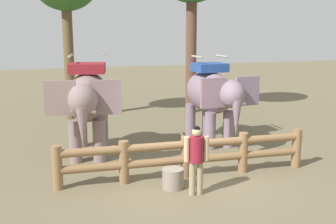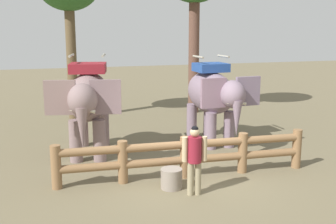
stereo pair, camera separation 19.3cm
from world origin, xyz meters
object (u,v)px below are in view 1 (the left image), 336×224
log_fence (186,154)px  elephant_near_left (88,100)px  elephant_center (212,95)px  feed_bucket (173,178)px  tourist_woman_in_black (196,155)px

log_fence → elephant_near_left: elephant_near_left is taller
elephant_center → elephant_near_left: bearing=-178.1°
elephant_near_left → elephant_center: (3.94, 0.13, -0.07)m
log_fence → feed_bucket: log_fence is taller
log_fence → elephant_near_left: size_ratio=1.84×
elephant_center → feed_bucket: (-2.43, -3.30, -1.35)m
tourist_woman_in_black → feed_bucket: size_ratio=3.15×
log_fence → feed_bucket: size_ratio=12.76×
elephant_near_left → tourist_woman_in_black: (1.88, -3.69, -0.73)m
tourist_woman_in_black → elephant_near_left: bearing=117.0°
elephant_center → tourist_woman_in_black: 4.39m
log_fence → tourist_woman_in_black: tourist_woman_in_black is taller
elephant_near_left → elephant_center: bearing=1.9°
tourist_woman_in_black → log_fence: bearing=81.6°
elephant_center → log_fence: bearing=-124.9°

